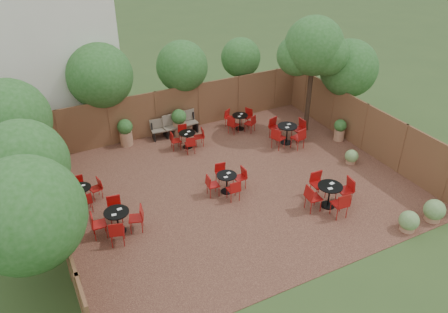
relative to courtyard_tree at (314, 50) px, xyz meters
name	(u,v)px	position (x,y,z in m)	size (l,w,h in m)	color
ground	(232,186)	(-4.95, -2.39, -3.65)	(80.00, 80.00, 0.00)	#354F23
courtyard_paving	(232,186)	(-4.95, -2.39, -3.64)	(12.00, 10.00, 0.02)	#391F17
fence_back	(179,109)	(-4.95, 2.61, -2.65)	(12.00, 0.08, 2.00)	brown
fence_left	(54,210)	(-10.95, -2.39, -2.65)	(0.08, 10.00, 2.00)	brown
fence_right	(364,127)	(1.05, -2.39, -2.65)	(0.08, 10.00, 2.00)	brown
neighbour_building	(46,36)	(-9.45, 5.61, 0.35)	(5.00, 4.00, 8.00)	silver
overhang_foliage	(129,108)	(-7.82, -0.17, -0.88)	(15.91, 10.91, 2.77)	#23561C
courtyard_tree	(314,50)	(0.00, 0.00, 0.00)	(2.62, 2.52, 4.99)	black
park_bench_left	(167,127)	(-5.69, 2.22, -3.20)	(1.39, 0.58, 0.84)	brown
park_bench_right	(180,123)	(-5.07, 2.23, -3.14)	(1.56, 0.60, 0.94)	brown
bistro_tables	(226,166)	(-4.87, -1.73, -3.20)	(10.05, 7.88, 0.93)	black
planters	(166,131)	(-5.93, 1.59, -3.04)	(11.83, 4.28, 1.18)	#9F6E4F
low_shrubs	(407,202)	(-0.51, -6.28, -3.30)	(1.76, 4.54, 0.73)	#9F6E4F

